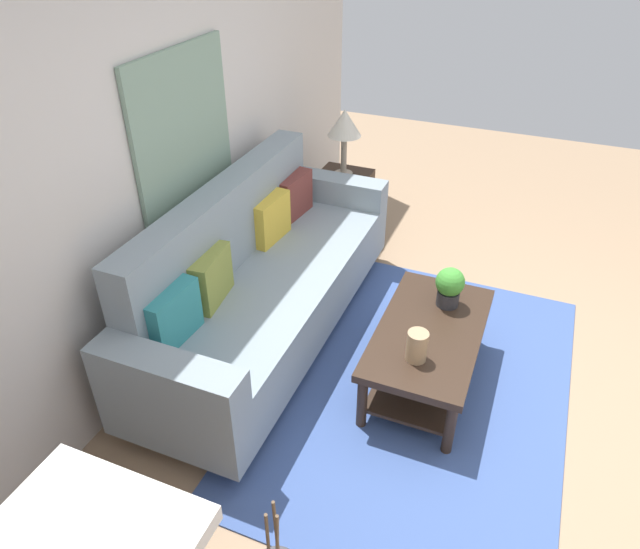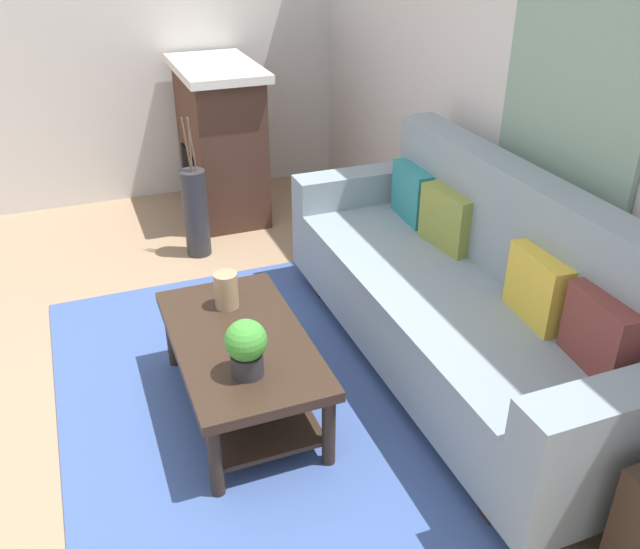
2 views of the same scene
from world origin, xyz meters
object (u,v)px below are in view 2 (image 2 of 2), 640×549
(throw_pillow_maroon, at_px, (600,333))
(floor_vase, at_px, (196,213))
(tabletop_vase, at_px, (226,290))
(potted_plant_tabletop, at_px, (246,346))
(framed_painting, at_px, (572,93))
(fireplace, at_px, (221,140))
(throw_pillow_teal, at_px, (413,193))
(couch, at_px, (462,297))
(throw_pillow_mustard, at_px, (539,287))
(throw_pillow_olive, at_px, (448,219))
(coffee_table, at_px, (241,357))

(throw_pillow_maroon, relative_size, floor_vase, 0.58)
(tabletop_vase, height_order, floor_vase, floor_vase)
(potted_plant_tabletop, distance_m, framed_painting, 1.88)
(fireplace, bearing_deg, throw_pillow_teal, 24.18)
(throw_pillow_teal, relative_size, floor_vase, 0.58)
(fireplace, distance_m, framed_painting, 2.84)
(couch, height_order, throw_pillow_maroon, couch)
(tabletop_vase, bearing_deg, throw_pillow_mustard, 59.31)
(couch, relative_size, throw_pillow_maroon, 6.92)
(throw_pillow_mustard, distance_m, throw_pillow_maroon, 0.40)
(throw_pillow_olive, relative_size, tabletop_vase, 1.96)
(fireplace, bearing_deg, couch, 14.32)
(throw_pillow_teal, relative_size, framed_painting, 0.38)
(throw_pillow_maroon, height_order, fireplace, fireplace)
(throw_pillow_mustard, bearing_deg, throw_pillow_teal, 180.00)
(throw_pillow_maroon, distance_m, coffee_table, 1.58)
(floor_vase, bearing_deg, throw_pillow_maroon, 23.18)
(throw_pillow_teal, height_order, fireplace, fireplace)
(throw_pillow_olive, relative_size, fireplace, 0.31)
(framed_painting, bearing_deg, fireplace, -156.12)
(throw_pillow_teal, bearing_deg, framed_painting, 23.23)
(throw_pillow_olive, bearing_deg, potted_plant_tabletop, -64.94)
(potted_plant_tabletop, distance_m, floor_vase, 2.06)
(throw_pillow_teal, height_order, coffee_table, throw_pillow_teal)
(throw_pillow_mustard, bearing_deg, floor_vase, -153.20)
(coffee_table, xyz_separation_m, floor_vase, (-1.75, 0.16, -0.01))
(throw_pillow_olive, relative_size, floor_vase, 0.58)
(floor_vase, bearing_deg, throw_pillow_mustard, 26.80)
(tabletop_vase, bearing_deg, framed_painting, 77.65)
(tabletop_vase, relative_size, framed_painting, 0.19)
(throw_pillow_olive, relative_size, throw_pillow_mustard, 1.00)
(couch, relative_size, throw_pillow_mustard, 6.92)
(throw_pillow_mustard, distance_m, framed_painting, 0.91)
(throw_pillow_olive, bearing_deg, coffee_table, -75.35)
(throw_pillow_maroon, distance_m, tabletop_vase, 1.71)
(coffee_table, height_order, tabletop_vase, tabletop_vase)
(throw_pillow_mustard, distance_m, fireplace, 2.98)
(throw_pillow_maroon, distance_m, framed_painting, 1.14)
(framed_painting, bearing_deg, potted_plant_tabletop, -82.51)
(coffee_table, distance_m, potted_plant_tabletop, 0.38)
(couch, distance_m, throw_pillow_mustard, 0.48)
(throw_pillow_teal, xyz_separation_m, throw_pillow_maroon, (1.59, 0.00, 0.00))
(throw_pillow_olive, bearing_deg, couch, -17.34)
(coffee_table, relative_size, framed_painting, 1.16)
(couch, xyz_separation_m, throw_pillow_teal, (-0.79, 0.12, 0.25))
(throw_pillow_teal, distance_m, throw_pillow_mustard, 1.19)
(throw_pillow_teal, distance_m, coffee_table, 1.51)
(couch, bearing_deg, framed_painting, 90.00)
(throw_pillow_teal, relative_size, coffee_table, 0.33)
(tabletop_vase, relative_size, potted_plant_tabletop, 0.70)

